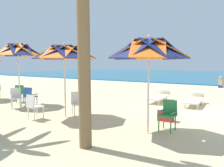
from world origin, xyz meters
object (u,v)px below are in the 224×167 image
plastic_chair_0 (168,113)px  cooler_box (166,115)px  sun_lounger_2 (159,96)px  beach_umbrella_2 (18,51)px  plastic_chair_3 (16,97)px  sun_lounger_1 (194,99)px  plastic_chair_2 (78,102)px  beachgoer_seated (221,84)px  plastic_chair_1 (34,105)px  beach_umbrella_0 (149,50)px  plastic_chair_5 (30,96)px  beach_umbrella_1 (64,53)px  plastic_chair_4 (21,92)px

plastic_chair_0 → cooler_box: plastic_chair_0 is taller
plastic_chair_0 → sun_lounger_2: plastic_chair_0 is taller
beach_umbrella_2 → plastic_chair_3: beach_umbrella_2 is taller
cooler_box → sun_lounger_1: bearing=89.2°
plastic_chair_2 → beachgoer_seated: (2.72, 13.53, -0.20)m
plastic_chair_1 → sun_lounger_2: size_ratio=0.40×
beach_umbrella_0 → beachgoer_seated: bearing=91.5°
plastic_chair_0 → plastic_chair_2: same height
plastic_chair_0 → plastic_chair_1: bearing=-162.6°
plastic_chair_5 → sun_lounger_1: size_ratio=0.39×
plastic_chair_1 → sun_lounger_2: bearing=70.3°
beach_umbrella_1 → plastic_chair_5: size_ratio=3.04×
plastic_chair_2 → sun_lounger_1: (3.04, 4.44, -0.22)m
plastic_chair_1 → plastic_chair_4: 3.93m
plastic_chair_1 → plastic_chair_2: bearing=59.3°
plastic_chair_1 → plastic_chair_5: 2.58m
sun_lounger_2 → plastic_chair_2: bearing=-106.1°
plastic_chair_5 → cooler_box: bearing=8.5°
beach_umbrella_1 → plastic_chair_1: size_ratio=3.04×
beach_umbrella_1 → sun_lounger_2: beach_umbrella_1 is taller
plastic_chair_0 → beach_umbrella_1: (-3.62, -0.45, 1.77)m
beach_umbrella_0 → beach_umbrella_2: bearing=174.5°
beach_umbrella_0 → beach_umbrella_1: beach_umbrella_0 is taller
beach_umbrella_2 → sun_lounger_1: beach_umbrella_2 is taller
cooler_box → plastic_chair_5: bearing=-171.5°
beachgoer_seated → plastic_chair_2: bearing=-101.4°
beach_umbrella_0 → beachgoer_seated: 14.25m
plastic_chair_2 → plastic_chair_0: bearing=0.0°
plastic_chair_3 → sun_lounger_1: plastic_chair_3 is taller
beach_umbrella_1 → sun_lounger_2: (1.48, 4.98, -1.99)m
plastic_chair_2 → plastic_chair_3: bearing=-172.4°
beach_umbrella_0 → plastic_chair_0: (0.36, 0.58, -1.77)m
sun_lounger_2 → beachgoer_seated: bearing=81.0°
plastic_chair_5 → sun_lounger_1: plastic_chair_5 is taller
beach_umbrella_0 → sun_lounger_2: 5.76m
plastic_chair_2 → sun_lounger_1: size_ratio=0.39×
beach_umbrella_0 → plastic_chair_3: bearing=178.5°
plastic_chair_4 → beachgoer_seated: bearing=61.8°
beach_umbrella_1 → plastic_chair_4: beach_umbrella_1 is taller
sun_lounger_2 → beachgoer_seated: (1.42, 9.00, 0.01)m
plastic_chair_4 → sun_lounger_2: plastic_chair_4 is taller
sun_lounger_2 → cooler_box: size_ratio=4.38×
plastic_chair_3 → beachgoer_seated: size_ratio=0.94×
plastic_chair_4 → beachgoer_seated: size_ratio=0.94×
beach_umbrella_1 → plastic_chair_1: (-0.61, -0.87, -1.77)m
beach_umbrella_1 → sun_lounger_1: size_ratio=1.20×
plastic_chair_4 → sun_lounger_1: 8.22m
plastic_chair_4 → sun_lounger_2: size_ratio=0.40×
plastic_chair_0 → sun_lounger_1: size_ratio=0.39×
plastic_chair_3 → sun_lounger_1: 7.84m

